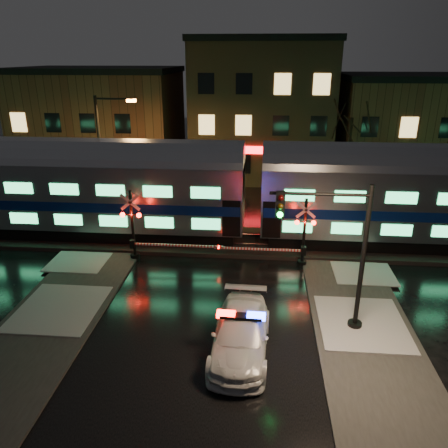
{
  "coord_description": "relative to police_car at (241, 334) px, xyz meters",
  "views": [
    {
      "loc": [
        2.14,
        -18.81,
        10.5
      ],
      "look_at": [
        0.28,
        2.5,
        2.2
      ],
      "focal_mm": 35.0,
      "sensor_mm": 36.0,
      "label": 1
    }
  ],
  "objects": [
    {
      "name": "ground",
      "position": [
        -1.57,
        5.08,
        -0.75
      ],
      "size": [
        120.0,
        120.0,
        0.0
      ],
      "primitive_type": "plane",
      "color": "black",
      "rests_on": "ground"
    },
    {
      "name": "ballast",
      "position": [
        -1.57,
        10.08,
        -0.63
      ],
      "size": [
        90.0,
        4.2,
        0.24
      ],
      "primitive_type": "cube",
      "color": "black",
      "rests_on": "ground"
    },
    {
      "name": "sidewalk_left",
      "position": [
        -8.07,
        -0.92,
        -0.69
      ],
      "size": [
        4.0,
        20.0,
        0.12
      ],
      "primitive_type": "cube",
      "color": "#2D2D2D",
      "rests_on": "ground"
    },
    {
      "name": "sidewalk_right",
      "position": [
        4.93,
        -0.92,
        -0.69
      ],
      "size": [
        4.0,
        20.0,
        0.12
      ],
      "primitive_type": "cube",
      "color": "#2D2D2D",
      "rests_on": "ground"
    },
    {
      "name": "building_left",
      "position": [
        -14.57,
        27.08,
        3.75
      ],
      "size": [
        14.0,
        10.0,
        9.0
      ],
      "primitive_type": "cube",
      "color": "#543420",
      "rests_on": "ground"
    },
    {
      "name": "building_mid",
      "position": [
        0.43,
        27.58,
        5.0
      ],
      "size": [
        12.0,
        11.0,
        11.5
      ],
      "primitive_type": "cube",
      "color": "brown",
      "rests_on": "ground"
    },
    {
      "name": "building_right",
      "position": [
        13.43,
        27.08,
        3.5
      ],
      "size": [
        12.0,
        10.0,
        8.5
      ],
      "primitive_type": "cube",
      "color": "#543420",
      "rests_on": "ground"
    },
    {
      "name": "train",
      "position": [
        0.13,
        10.08,
        2.63
      ],
      "size": [
        51.0,
        3.12,
        5.92
      ],
      "color": "black",
      "rests_on": "ballast"
    },
    {
      "name": "police_car",
      "position": [
        0.0,
        0.0,
        0.0
      ],
      "size": [
        2.26,
        5.21,
        1.66
      ],
      "rotation": [
        0.0,
        0.0,
        -0.03
      ],
      "color": "silver",
      "rests_on": "ground"
    },
    {
      "name": "crossing_signal_right",
      "position": [
        2.54,
        7.38,
        0.79
      ],
      "size": [
        5.29,
        0.63,
        3.74
      ],
      "color": "black",
      "rests_on": "ground"
    },
    {
      "name": "crossing_signal_left",
      "position": [
        -5.83,
        7.38,
        0.87
      ],
      "size": [
        5.54,
        0.65,
        3.92
      ],
      "color": "black",
      "rests_on": "ground"
    },
    {
      "name": "traffic_light",
      "position": [
        3.63,
        1.8,
        2.51
      ],
      "size": [
        3.97,
        0.71,
        6.14
      ],
      "rotation": [
        0.0,
        0.0,
        0.17
      ],
      "color": "black",
      "rests_on": "ground"
    },
    {
      "name": "streetlight",
      "position": [
        -9.79,
        14.08,
        3.93
      ],
      "size": [
        2.72,
        0.28,
        8.13
      ],
      "color": "black",
      "rests_on": "ground"
    }
  ]
}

